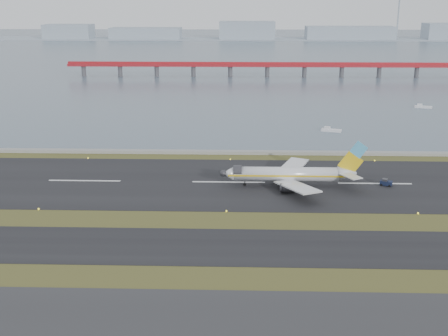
% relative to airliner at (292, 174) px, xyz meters
% --- Properties ---
extents(ground, '(1000.00, 1000.00, 0.00)m').
position_rel_airliner_xyz_m(ground, '(-16.93, -27.06, -3.46)').
color(ground, '#3A4B1A').
rests_on(ground, ground).
extents(taxiway_strip, '(1000.00, 18.00, 0.10)m').
position_rel_airliner_xyz_m(taxiway_strip, '(-16.93, -39.06, -3.41)').
color(taxiway_strip, black).
rests_on(taxiway_strip, ground).
extents(runway_strip, '(1000.00, 45.00, 0.10)m').
position_rel_airliner_xyz_m(runway_strip, '(-16.93, 2.94, -3.41)').
color(runway_strip, black).
rests_on(runway_strip, ground).
extents(seawall, '(1000.00, 2.50, 1.00)m').
position_rel_airliner_xyz_m(seawall, '(-16.93, 32.94, -2.96)').
color(seawall, gray).
rests_on(seawall, ground).
extents(bay_water, '(1400.00, 800.00, 1.30)m').
position_rel_airliner_xyz_m(bay_water, '(-16.93, 432.94, -3.46)').
color(bay_water, '#4C5C6C').
rests_on(bay_water, ground).
extents(red_pier, '(260.00, 5.00, 10.20)m').
position_rel_airliner_xyz_m(red_pier, '(3.07, 222.94, 3.82)').
color(red_pier, maroon).
rests_on(red_pier, ground).
extents(far_shoreline, '(1400.00, 80.00, 60.50)m').
position_rel_airliner_xyz_m(far_shoreline, '(-3.31, 592.94, 2.61)').
color(far_shoreline, '#93A1AE').
rests_on(far_shoreline, ground).
extents(airliner, '(38.52, 32.89, 12.80)m').
position_rel_airliner_xyz_m(airliner, '(0.00, 0.00, 0.00)').
color(airliner, silver).
rests_on(airliner, ground).
extents(pushback_tug, '(3.53, 2.86, 1.98)m').
position_rel_airliner_xyz_m(pushback_tug, '(25.58, 1.18, -2.50)').
color(pushback_tug, '#121931').
rests_on(pushback_tug, ground).
extents(workboat_near, '(7.93, 4.56, 1.84)m').
position_rel_airliner_xyz_m(workboat_near, '(20.59, 66.41, -2.88)').
color(workboat_near, silver).
rests_on(workboat_near, ground).
extents(workboat_far, '(8.07, 4.68, 1.87)m').
position_rel_airliner_xyz_m(workboat_far, '(70.72, 116.53, -2.87)').
color(workboat_far, silver).
rests_on(workboat_far, ground).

